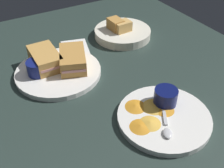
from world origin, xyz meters
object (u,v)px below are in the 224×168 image
Objects in this scene: plate_sandwich_main at (59,72)px; plate_chips_companion at (164,117)px; sandwich_half_far at (45,58)px; sandwich_half_near at (73,59)px; bread_basket_rear at (122,32)px; ramekin_dark_sauce at (37,67)px; ramekin_light_gravy at (166,96)px; spoon_by_gravy_ramekin at (167,129)px; spoon_by_dark_ramekin at (56,72)px.

plate_sandwich_main is 35.41cm from plate_chips_companion.
plate_sandwich_main is 1.96× the size of sandwich_half_far.
sandwich_half_near is at bearing 57.21° from sandwich_half_far.
plate_chips_companion is 44.46cm from bread_basket_rear.
bread_basket_rear reaches higher than ramekin_dark_sauce.
bread_basket_rear reaches higher than ramekin_light_gravy.
plate_chips_companion is at bearing 26.52° from sandwich_half_far.
spoon_by_gravy_ramekin is 0.43× the size of bread_basket_rear.
sandwich_half_far is at bearing -152.79° from plate_sandwich_main.
plate_chips_companion is (36.12, 18.03, -3.20)cm from sandwich_half_far.
spoon_by_dark_ramekin is at bearing 63.32° from ramekin_dark_sauce.
sandwich_half_near is 2.45× the size of ramekin_light_gravy.
sandwich_half_near is at bearing 98.50° from spoon_by_dark_ramekin.
spoon_by_gravy_ramekin is (34.75, 14.18, 0.00)cm from spoon_by_dark_ramekin.
spoon_by_dark_ramekin is at bearing -69.12° from bread_basket_rear.
ramekin_light_gravy is (-3.52, 2.94, 3.12)cm from plate_chips_companion.
ramekin_light_gravy is at bearing 144.05° from spoon_by_gravy_ramekin.
sandwich_half_far is at bearing -153.48° from plate_chips_companion.
spoon_by_dark_ramekin is (1.14, -1.09, 1.16)cm from plate_sandwich_main.
sandwich_half_far is 1.46× the size of spoon_by_gravy_ramekin.
plate_sandwich_main is at bearing -153.57° from plate_chips_companion.
spoon_by_dark_ramekin is 32.80cm from bread_basket_rear.
ramekin_light_gravy is at bearing -15.67° from bread_basket_rear.
plate_sandwich_main is 1.76× the size of sandwich_half_near.
plate_chips_companion is 3.86× the size of ramekin_light_gravy.
sandwich_half_far reaches higher than ramekin_light_gravy.
sandwich_half_near is 6.44cm from spoon_by_dark_ramekin.
bread_basket_rear is at bearing 164.33° from ramekin_light_gravy.
bread_basket_rear reaches higher than sandwich_half_near.
ramekin_light_gravy is 9.73cm from spoon_by_gravy_ramekin.
plate_sandwich_main is at bearing -159.95° from spoon_by_gravy_ramekin.
ramekin_light_gravy is 40.27cm from bread_basket_rear.
plate_chips_companion is at bearing 147.62° from spoon_by_gravy_ramekin.
spoon_by_dark_ramekin and spoon_by_gravy_ramekin have the same top height.
plate_sandwich_main is at bearing -70.36° from bread_basket_rear.
sandwich_half_far reaches higher than spoon_by_dark_ramekin.
plate_chips_companion is 1.12× the size of bread_basket_rear.
plate_chips_companion is at bearing 28.86° from spoon_by_dark_ramekin.
spoon_by_gravy_ramekin is (35.66, 8.14, -2.04)cm from sandwich_half_near.
ramekin_dark_sauce is 0.69× the size of spoon_by_gravy_ramekin.
spoon_by_gravy_ramekin reaches higher than plate_sandwich_main.
ramekin_dark_sauce reaches higher than plate_sandwich_main.
ramekin_dark_sauce reaches higher than spoon_by_gravy_ramekin.
plate_sandwich_main is 1.24× the size of bread_basket_rear.
plate_sandwich_main is 4.30× the size of ramekin_light_gravy.
sandwich_half_near reaches higher than ramekin_dark_sauce.
sandwich_half_near is 1.11× the size of sandwich_half_far.
sandwich_half_near and sandwich_half_far have the same top height.
spoon_by_dark_ramekin is 1.04× the size of spoon_by_gravy_ramekin.
spoon_by_dark_ramekin is 0.40× the size of plate_chips_companion.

